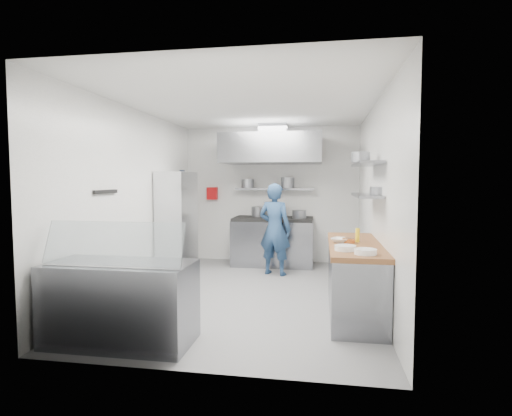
% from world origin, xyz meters
% --- Properties ---
extents(floor, '(5.00, 5.00, 0.00)m').
position_xyz_m(floor, '(0.00, 0.00, 0.00)').
color(floor, slate).
rests_on(floor, ground).
extents(ceiling, '(5.00, 5.00, 0.00)m').
position_xyz_m(ceiling, '(0.00, 0.00, 2.80)').
color(ceiling, silver).
rests_on(ceiling, wall_back).
extents(wall_back, '(3.60, 2.80, 0.02)m').
position_xyz_m(wall_back, '(0.00, 2.50, 1.40)').
color(wall_back, white).
rests_on(wall_back, floor).
extents(wall_front, '(3.60, 2.80, 0.02)m').
position_xyz_m(wall_front, '(0.00, -2.50, 1.40)').
color(wall_front, white).
rests_on(wall_front, floor).
extents(wall_left, '(2.80, 5.00, 0.02)m').
position_xyz_m(wall_left, '(-1.80, 0.00, 1.40)').
color(wall_left, white).
rests_on(wall_left, floor).
extents(wall_right, '(2.80, 5.00, 0.02)m').
position_xyz_m(wall_right, '(1.80, 0.00, 1.40)').
color(wall_right, white).
rests_on(wall_right, floor).
extents(gas_range, '(1.60, 0.80, 0.90)m').
position_xyz_m(gas_range, '(0.10, 2.10, 0.45)').
color(gas_range, gray).
rests_on(gas_range, floor).
extents(cooktop, '(1.57, 0.78, 0.06)m').
position_xyz_m(cooktop, '(0.10, 2.10, 0.93)').
color(cooktop, black).
rests_on(cooktop, gas_range).
extents(stock_pot_left, '(0.29, 0.29, 0.20)m').
position_xyz_m(stock_pot_left, '(-0.23, 2.29, 1.06)').
color(stock_pot_left, slate).
rests_on(stock_pot_left, cooktop).
extents(stock_pot_mid, '(0.36, 0.36, 0.24)m').
position_xyz_m(stock_pot_mid, '(0.14, 2.28, 1.08)').
color(stock_pot_mid, slate).
rests_on(stock_pot_mid, cooktop).
extents(stock_pot_right, '(0.27, 0.27, 0.16)m').
position_xyz_m(stock_pot_right, '(0.63, 1.99, 1.04)').
color(stock_pot_right, slate).
rests_on(stock_pot_right, cooktop).
extents(over_range_shelf, '(1.60, 0.30, 0.04)m').
position_xyz_m(over_range_shelf, '(0.10, 2.34, 1.52)').
color(over_range_shelf, gray).
rests_on(over_range_shelf, wall_back).
extents(shelf_pot_a, '(0.26, 0.26, 0.18)m').
position_xyz_m(shelf_pot_a, '(-0.44, 2.23, 1.63)').
color(shelf_pot_a, slate).
rests_on(shelf_pot_a, over_range_shelf).
extents(shelf_pot_b, '(0.27, 0.27, 0.22)m').
position_xyz_m(shelf_pot_b, '(0.36, 2.34, 1.65)').
color(shelf_pot_b, slate).
rests_on(shelf_pot_b, over_range_shelf).
extents(extractor_hood, '(1.90, 1.15, 0.55)m').
position_xyz_m(extractor_hood, '(0.10, 1.93, 2.30)').
color(extractor_hood, gray).
rests_on(extractor_hood, wall_back).
extents(hood_duct, '(0.55, 0.55, 0.24)m').
position_xyz_m(hood_duct, '(0.10, 2.15, 2.68)').
color(hood_duct, slate).
rests_on(hood_duct, extractor_hood).
extents(red_firebox, '(0.22, 0.10, 0.26)m').
position_xyz_m(red_firebox, '(-1.25, 2.44, 1.42)').
color(red_firebox, '#B50E11').
rests_on(red_firebox, wall_back).
extents(chef, '(0.69, 0.55, 1.65)m').
position_xyz_m(chef, '(0.23, 1.29, 0.82)').
color(chef, navy).
rests_on(chef, floor).
extents(wire_rack, '(0.50, 0.90, 1.85)m').
position_xyz_m(wire_rack, '(-1.53, 1.08, 0.93)').
color(wire_rack, silver).
rests_on(wire_rack, floor).
extents(rack_bin_a, '(0.18, 0.22, 0.20)m').
position_xyz_m(rack_bin_a, '(-1.53, 0.96, 0.80)').
color(rack_bin_a, white).
rests_on(rack_bin_a, wire_rack).
extents(rack_bin_b, '(0.13, 0.17, 0.15)m').
position_xyz_m(rack_bin_b, '(-1.53, 1.31, 1.30)').
color(rack_bin_b, yellow).
rests_on(rack_bin_b, wire_rack).
extents(rack_jar, '(0.10, 0.10, 0.18)m').
position_xyz_m(rack_jar, '(-1.48, 1.23, 1.80)').
color(rack_jar, black).
rests_on(rack_jar, wire_rack).
extents(knife_strip, '(0.04, 0.55, 0.05)m').
position_xyz_m(knife_strip, '(-1.78, -0.90, 1.55)').
color(knife_strip, black).
rests_on(knife_strip, wall_left).
extents(prep_counter_base, '(0.62, 2.00, 0.84)m').
position_xyz_m(prep_counter_base, '(1.48, -0.60, 0.42)').
color(prep_counter_base, gray).
rests_on(prep_counter_base, floor).
extents(prep_counter_top, '(0.65, 2.04, 0.06)m').
position_xyz_m(prep_counter_top, '(1.48, -0.60, 0.87)').
color(prep_counter_top, brown).
rests_on(prep_counter_top, prep_counter_base).
extents(plate_stack_a, '(0.24, 0.24, 0.06)m').
position_xyz_m(plate_stack_a, '(1.53, -1.38, 0.93)').
color(plate_stack_a, white).
rests_on(plate_stack_a, prep_counter_top).
extents(plate_stack_b, '(0.24, 0.24, 0.06)m').
position_xyz_m(plate_stack_b, '(1.33, -1.17, 0.93)').
color(plate_stack_b, white).
rests_on(plate_stack_b, prep_counter_top).
extents(copper_pan, '(0.16, 0.16, 0.06)m').
position_xyz_m(copper_pan, '(1.40, -0.59, 0.93)').
color(copper_pan, '#C97438').
rests_on(copper_pan, prep_counter_top).
extents(squeeze_bottle, '(0.06, 0.06, 0.18)m').
position_xyz_m(squeeze_bottle, '(1.52, -0.50, 0.99)').
color(squeeze_bottle, yellow).
rests_on(squeeze_bottle, prep_counter_top).
extents(mixing_bowl, '(0.31, 0.31, 0.06)m').
position_xyz_m(mixing_bowl, '(1.30, -0.58, 0.93)').
color(mixing_bowl, white).
rests_on(mixing_bowl, prep_counter_top).
extents(wall_shelf_lower, '(0.30, 1.30, 0.04)m').
position_xyz_m(wall_shelf_lower, '(1.64, -0.30, 1.50)').
color(wall_shelf_lower, gray).
rests_on(wall_shelf_lower, wall_right).
extents(wall_shelf_upper, '(0.30, 1.30, 0.04)m').
position_xyz_m(wall_shelf_upper, '(1.64, -0.30, 1.92)').
color(wall_shelf_upper, gray).
rests_on(wall_shelf_upper, wall_right).
extents(shelf_pot_c, '(0.22, 0.22, 0.10)m').
position_xyz_m(shelf_pot_c, '(1.77, -0.51, 1.57)').
color(shelf_pot_c, slate).
rests_on(shelf_pot_c, wall_shelf_lower).
extents(shelf_pot_d, '(0.25, 0.25, 0.14)m').
position_xyz_m(shelf_pot_d, '(1.57, -0.22, 2.01)').
color(shelf_pot_d, slate).
rests_on(shelf_pot_d, wall_shelf_upper).
extents(display_case, '(1.50, 0.70, 0.85)m').
position_xyz_m(display_case, '(-1.00, -2.00, 0.42)').
color(display_case, gray).
rests_on(display_case, floor).
extents(display_glass, '(1.47, 0.19, 0.42)m').
position_xyz_m(display_glass, '(-1.00, -2.12, 1.07)').
color(display_glass, silver).
rests_on(display_glass, display_case).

